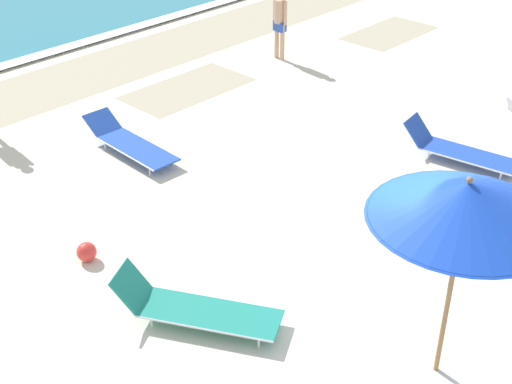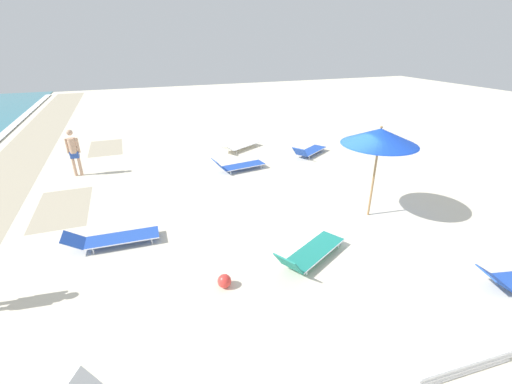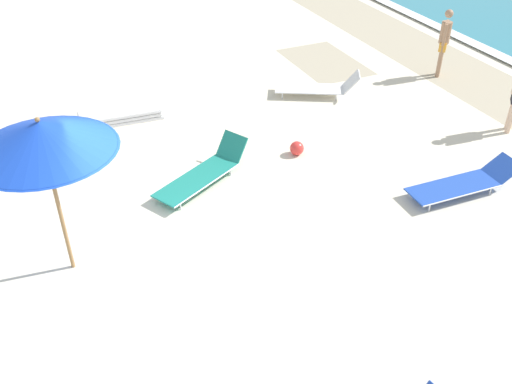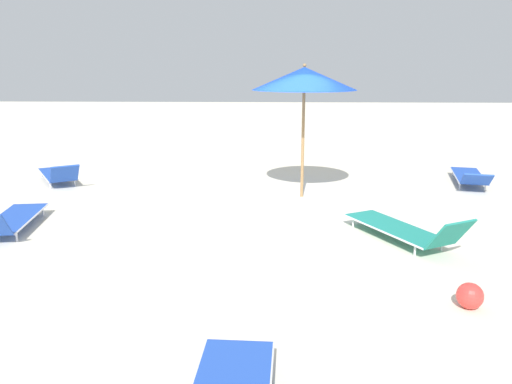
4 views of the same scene
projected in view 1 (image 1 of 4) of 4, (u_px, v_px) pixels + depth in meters
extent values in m
cube|color=beige|center=(363.00, 290.00, 9.96)|extent=(60.00, 60.00, 0.16)
cube|color=#B3A68B|center=(13.00, 99.00, 15.38)|extent=(57.00, 2.20, 0.00)
cube|color=#B3A68B|center=(188.00, 89.00, 15.86)|extent=(2.90, 1.52, 0.00)
cube|color=#B3A68B|center=(389.00, 33.00, 19.09)|extent=(2.67, 1.45, 0.00)
cylinder|color=#9E7547|center=(450.00, 292.00, 7.94)|extent=(0.06, 0.06, 2.38)
cone|color=blue|center=(466.00, 201.00, 7.32)|extent=(2.06, 2.06, 0.44)
cylinder|color=#13359C|center=(463.00, 218.00, 7.43)|extent=(2.00, 2.00, 0.01)
sphere|color=#9E7547|center=(470.00, 180.00, 7.19)|extent=(0.07, 0.07, 0.07)
cube|color=#1E8475|center=(210.00, 314.00, 9.15)|extent=(1.40, 1.89, 0.03)
cylinder|color=silver|center=(203.00, 329.00, 8.90)|extent=(0.89, 1.62, 0.03)
cylinder|color=silver|center=(217.00, 299.00, 9.39)|extent=(0.89, 1.62, 0.03)
cube|color=#1E8475|center=(131.00, 286.00, 9.27)|extent=(0.67, 0.58, 0.46)
cylinder|color=silver|center=(259.00, 343.00, 8.83)|extent=(0.03, 0.03, 0.16)
cylinder|color=silver|center=(269.00, 316.00, 9.25)|extent=(0.03, 0.03, 0.16)
cylinder|color=silver|center=(152.00, 322.00, 9.14)|extent=(0.03, 0.03, 0.16)
cylinder|color=silver|center=(166.00, 298.00, 9.56)|extent=(0.03, 0.03, 0.16)
cube|color=blue|center=(138.00, 149.00, 13.04)|extent=(0.66, 1.78, 0.03)
cylinder|color=silver|center=(124.00, 154.00, 12.86)|extent=(0.10, 1.76, 0.03)
cylinder|color=silver|center=(151.00, 143.00, 13.22)|extent=(0.10, 1.76, 0.03)
cube|color=blue|center=(102.00, 122.00, 13.64)|extent=(0.59, 0.50, 0.32)
cylinder|color=silver|center=(150.00, 171.00, 12.51)|extent=(0.03, 0.03, 0.16)
cylinder|color=silver|center=(172.00, 161.00, 12.82)|extent=(0.03, 0.03, 0.16)
cylinder|color=silver|center=(105.00, 145.00, 13.35)|extent=(0.03, 0.03, 0.16)
cylinder|color=silver|center=(127.00, 137.00, 13.66)|extent=(0.03, 0.03, 0.16)
cube|color=blue|center=(470.00, 155.00, 12.81)|extent=(0.84, 1.78, 0.03)
cylinder|color=silver|center=(464.00, 162.00, 12.60)|extent=(0.28, 1.70, 0.03)
cylinder|color=silver|center=(476.00, 149.00, 13.02)|extent=(0.28, 1.70, 0.03)
cube|color=blue|center=(418.00, 130.00, 13.22)|extent=(0.63, 0.46, 0.44)
cylinder|color=silver|center=(501.00, 176.00, 12.36)|extent=(0.03, 0.03, 0.16)
cylinder|color=silver|center=(510.00, 165.00, 12.71)|extent=(0.03, 0.03, 0.16)
cylinder|color=silver|center=(429.00, 155.00, 13.01)|extent=(0.03, 0.03, 0.16)
cylinder|color=silver|center=(440.00, 145.00, 13.37)|extent=(0.03, 0.03, 0.16)
cylinder|color=tan|center=(282.00, 42.00, 17.16)|extent=(0.11, 0.11, 0.90)
cylinder|color=tan|center=(277.00, 40.00, 17.29)|extent=(0.11, 0.11, 0.90)
cube|color=#2D51B2|center=(280.00, 26.00, 17.03)|extent=(0.21, 0.32, 0.24)
cylinder|color=tan|center=(280.00, 11.00, 16.85)|extent=(0.27, 0.27, 0.55)
cylinder|color=tan|center=(285.00, 13.00, 16.73)|extent=(0.08, 0.08, 0.55)
cylinder|color=tan|center=(275.00, 10.00, 16.97)|extent=(0.08, 0.08, 0.55)
sphere|color=red|center=(87.00, 252.00, 10.34)|extent=(0.29, 0.29, 0.29)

